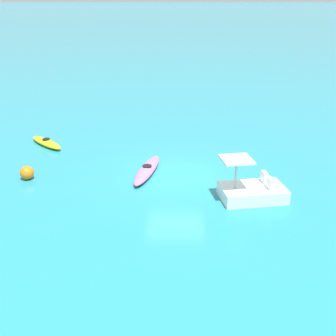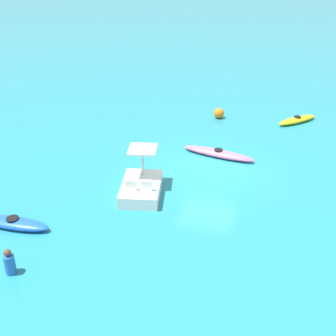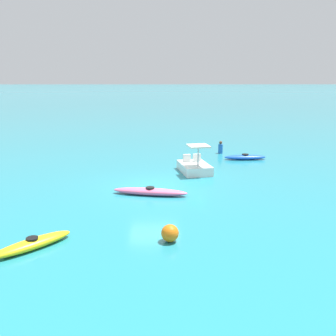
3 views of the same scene
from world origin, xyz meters
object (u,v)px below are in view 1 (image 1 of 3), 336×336
Objects in this scene: pedal_boat_white at (252,191)px; buoy_orange at (27,173)px; kayak_pink at (147,170)px; kayak_yellow at (46,143)px.

pedal_boat_white reaches higher than buoy_orange.
kayak_pink is 5.04m from buoy_orange.
pedal_boat_white is (-4.16, 2.39, 0.17)m from kayak_pink.
kayak_pink is at bearing -170.89° from buoy_orange.
buoy_orange is (4.97, 0.80, 0.13)m from kayak_pink.
pedal_boat_white is 9.27m from buoy_orange.
kayak_pink is at bearing 146.99° from kayak_yellow.
kayak_pink is at bearing -29.86° from pedal_boat_white.
kayak_pink is 4.80m from pedal_boat_white.
buoy_orange reaches higher than kayak_pink.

